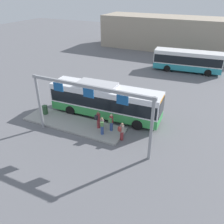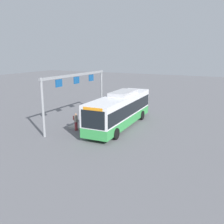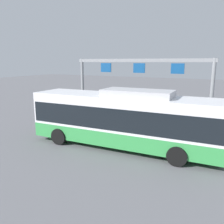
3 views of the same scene
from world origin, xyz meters
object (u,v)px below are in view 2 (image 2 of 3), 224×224
at_px(bus_main, 120,109).
at_px(person_waiting_far, 95,115).
at_px(person_boarding, 76,121).
at_px(person_waiting_mid, 90,117).
at_px(trash_bin, 121,107).
at_px(person_waiting_near, 85,115).

distance_m(bus_main, person_waiting_far, 2.71).
height_order(bus_main, person_boarding, bus_main).
xyz_separation_m(person_waiting_mid, trash_bin, (-7.40, -0.05, -0.44)).
height_order(bus_main, person_waiting_near, bus_main).
distance_m(person_waiting_near, person_waiting_mid, 0.98).
height_order(person_boarding, person_waiting_mid, person_waiting_mid).
bearing_deg(person_waiting_near, trash_bin, 57.90).
relative_size(person_waiting_mid, trash_bin, 1.86).
bearing_deg(person_boarding, trash_bin, 112.46).
bearing_deg(bus_main, person_waiting_far, -80.02).
bearing_deg(person_waiting_mid, person_waiting_far, 89.84).
bearing_deg(person_waiting_mid, trash_bin, 85.72).
xyz_separation_m(bus_main, person_boarding, (3.14, -3.15, -0.92)).
bearing_deg(trash_bin, person_waiting_far, -0.45).
relative_size(person_waiting_near, trash_bin, 1.86).
bearing_deg(person_waiting_far, bus_main, 31.88).
height_order(person_waiting_near, person_waiting_mid, same).
relative_size(person_waiting_mid, person_waiting_far, 1.00).
bearing_deg(person_waiting_mid, person_boarding, -123.24).
xyz_separation_m(person_waiting_near, person_waiting_far, (-0.80, 0.77, 0.00)).
relative_size(bus_main, trash_bin, 12.45).
distance_m(bus_main, person_waiting_near, 3.66).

